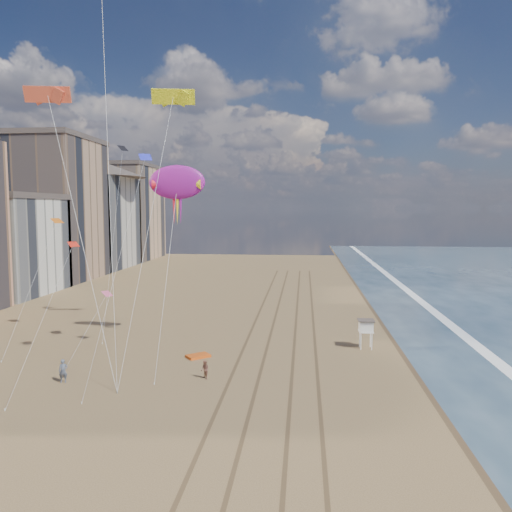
{
  "coord_description": "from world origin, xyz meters",
  "views": [
    {
      "loc": [
        4.95,
        -25.36,
        14.4
      ],
      "look_at": [
        -0.03,
        26.0,
        9.5
      ],
      "focal_mm": 35.0,
      "sensor_mm": 36.0,
      "label": 1
    }
  ],
  "objects_px": {
    "lifeguard_stand": "(366,326)",
    "kite_flyer_a": "(63,371)",
    "show_kite": "(177,183)",
    "kite_flyer_b": "(205,370)",
    "grounded_kite": "(198,356)"
  },
  "relations": [
    {
      "from": "lifeguard_stand",
      "to": "kite_flyer_a",
      "type": "bearing_deg",
      "value": -154.1
    },
    {
      "from": "show_kite",
      "to": "kite_flyer_a",
      "type": "bearing_deg",
      "value": -118.87
    },
    {
      "from": "show_kite",
      "to": "grounded_kite",
      "type": "bearing_deg",
      "value": -55.07
    },
    {
      "from": "kite_flyer_a",
      "to": "grounded_kite",
      "type": "bearing_deg",
      "value": 23.96
    },
    {
      "from": "show_kite",
      "to": "kite_flyer_b",
      "type": "distance_m",
      "value": 19.81
    },
    {
      "from": "show_kite",
      "to": "kite_flyer_b",
      "type": "bearing_deg",
      "value": -64.74
    },
    {
      "from": "lifeguard_stand",
      "to": "kite_flyer_a",
      "type": "relative_size",
      "value": 1.54
    },
    {
      "from": "lifeguard_stand",
      "to": "kite_flyer_a",
      "type": "distance_m",
      "value": 29.23
    },
    {
      "from": "kite_flyer_a",
      "to": "kite_flyer_b",
      "type": "distance_m",
      "value": 11.73
    },
    {
      "from": "lifeguard_stand",
      "to": "show_kite",
      "type": "bearing_deg",
      "value": -178.42
    },
    {
      "from": "grounded_kite",
      "to": "show_kite",
      "type": "height_order",
      "value": "show_kite"
    },
    {
      "from": "grounded_kite",
      "to": "kite_flyer_a",
      "type": "height_order",
      "value": "kite_flyer_a"
    },
    {
      "from": "grounded_kite",
      "to": "kite_flyer_b",
      "type": "xyz_separation_m",
      "value": [
        1.89,
        -6.02,
        0.67
      ]
    },
    {
      "from": "grounded_kite",
      "to": "lifeguard_stand",
      "type": "bearing_deg",
      "value": -22.4
    },
    {
      "from": "lifeguard_stand",
      "to": "show_kite",
      "type": "xyz_separation_m",
      "value": [
        -19.53,
        -0.54,
        14.76
      ]
    }
  ]
}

